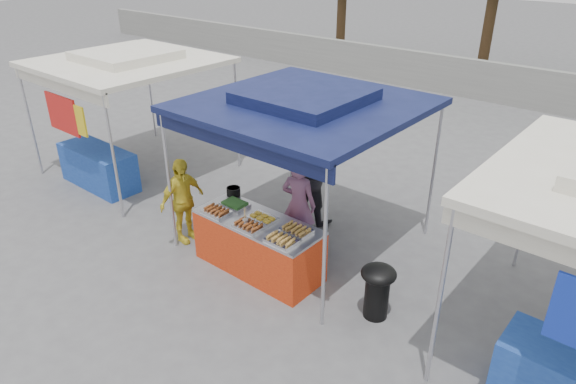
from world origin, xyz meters
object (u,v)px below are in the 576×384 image
Objects in this scene: vendor_table at (258,245)px; helper_man at (313,176)px; vendor_woman at (299,205)px; customer_person at (182,201)px; wok_burner at (377,287)px; cooking_pot at (233,191)px.

vendor_table is 1.17× the size of helper_man.
vendor_woman is (0.08, 0.87, 0.36)m from vendor_table.
customer_person is at bearing 17.74° from vendor_woman.
vendor_woman is at bearing 140.51° from wok_burner.
wok_burner is at bearing -3.24° from cooking_pot.
helper_man is at bearing -81.09° from vendor_woman.
helper_man reaches higher than vendor_woman.
vendor_woman is at bearing -56.76° from customer_person.
wok_burner is 0.51× the size of vendor_woman.
cooking_pot reaches higher than wok_burner.
customer_person reaches higher than wok_burner.
wok_burner is 0.46× the size of helper_man.
helper_man is at bearing -31.53° from customer_person.
cooking_pot is 0.15× the size of customer_person.
customer_person is (-1.20, -1.93, -0.12)m from helper_man.
helper_man is (0.54, 1.41, -0.06)m from cooking_pot.
customer_person is at bearing -173.94° from vendor_table.
vendor_table is 0.95m from vendor_woman.
vendor_woman reaches higher than vendor_table.
cooking_pot is at bearing -51.27° from customer_person.
helper_man is at bearing 69.06° from cooking_pot.
vendor_table is 1.37× the size of customer_person.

